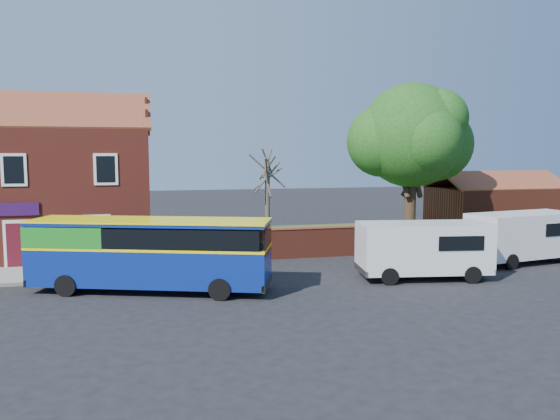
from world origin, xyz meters
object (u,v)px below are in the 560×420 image
object	(u,v)px
bus	(143,250)
van_near	(424,248)
van_far	(523,235)
large_tree	(411,139)

from	to	relation	value
bus	van_near	distance (m)	11.64
van_near	van_far	world-z (taller)	van_far
bus	large_tree	size ratio (longest dim) A/B	1.00
bus	van_far	distance (m)	18.12
bus	van_far	world-z (taller)	bus
bus	large_tree	distance (m)	18.26
van_near	bus	bearing A→B (deg)	-174.53
van_far	large_tree	world-z (taller)	large_tree
van_near	large_tree	xyz separation A→B (m)	(3.97, 9.03, 4.85)
van_far	large_tree	size ratio (longest dim) A/B	0.62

